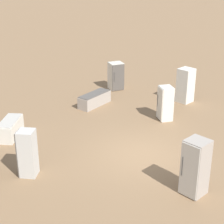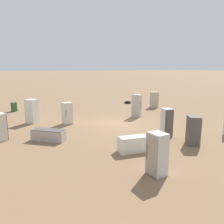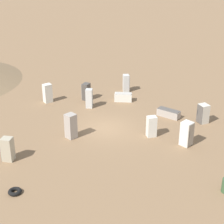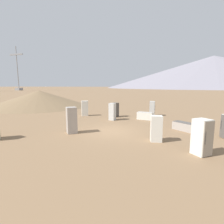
# 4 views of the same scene
# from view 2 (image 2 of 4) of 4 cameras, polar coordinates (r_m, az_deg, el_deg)

# --- Properties ---
(ground_plane) EXTENTS (1000.00, 1000.00, 0.00)m
(ground_plane) POSITION_cam_2_polar(r_m,az_deg,el_deg) (16.58, 1.22, -2.98)
(ground_plane) COLOR #846647
(discarded_fridge_0) EXTENTS (0.64, 0.70, 1.68)m
(discarded_fridge_0) POSITION_cam_2_polar(r_m,az_deg,el_deg) (8.75, 11.68, -10.70)
(discarded_fridge_0) COLOR silver
(discarded_fridge_0) RESTS_ON ground_plane
(discarded_fridge_1) EXTENTS (0.77, 0.70, 1.63)m
(discarded_fridge_1) POSITION_cam_2_polar(r_m,az_deg,el_deg) (16.59, -11.63, -0.34)
(discarded_fridge_1) COLOR silver
(discarded_fridge_1) RESTS_ON ground_plane
(discarded_fridge_2) EXTENTS (1.67, 0.93, 0.77)m
(discarded_fridge_2) POSITION_cam_2_polar(r_m,az_deg,el_deg) (11.06, 5.74, -8.30)
(discarded_fridge_2) COLOR silver
(discarded_fridge_2) RESTS_ON ground_plane
(discarded_fridge_3) EXTENTS (0.67, 0.70, 1.72)m
(discarded_fridge_3) POSITION_cam_2_polar(r_m,az_deg,el_deg) (13.69, 14.11, -2.69)
(discarded_fridge_3) COLOR silver
(discarded_fridge_3) RESTS_ON ground_plane
(discarded_fridge_4) EXTENTS (0.99, 1.00, 1.92)m
(discarded_fridge_4) POSITION_cam_2_polar(r_m,az_deg,el_deg) (18.84, 6.47, 1.64)
(discarded_fridge_4) COLOR #A89E93
(discarded_fridge_4) RESTS_ON ground_plane
(discarded_fridge_5) EXTENTS (1.02, 1.03, 1.82)m
(discarded_fridge_5) POSITION_cam_2_polar(r_m,az_deg,el_deg) (17.62, -20.17, 0.19)
(discarded_fridge_5) COLOR silver
(discarded_fridge_5) RESTS_ON ground_plane
(discarded_fridge_6) EXTENTS (1.89, 1.78, 0.65)m
(discarded_fridge_6) POSITION_cam_2_polar(r_m,az_deg,el_deg) (13.15, -16.23, -5.79)
(discarded_fridge_6) COLOR #A89E93
(discarded_fridge_6) RESTS_ON ground_plane
(discarded_fridge_7) EXTENTS (0.89, 0.82, 1.67)m
(discarded_fridge_7) POSITION_cam_2_polar(r_m,az_deg,el_deg) (23.58, 10.95, 3.14)
(discarded_fridge_7) COLOR #B2A88E
(discarded_fridge_7) RESTS_ON ground_plane
(discarded_fridge_8) EXTENTS (0.89, 0.92, 1.57)m
(discarded_fridge_8) POSITION_cam_2_polar(r_m,az_deg,el_deg) (12.62, 20.50, -4.58)
(discarded_fridge_8) COLOR #4C4742
(discarded_fridge_8) RESTS_ON ground_plane
(scrap_tire) EXTENTS (0.80, 0.80, 0.23)m
(scrap_tire) POSITION_cam_2_polar(r_m,az_deg,el_deg) (26.18, 4.10, 2.51)
(scrap_tire) COLOR black
(scrap_tire) RESTS_ON ground_plane
(rusty_barrel) EXTENTS (0.59, 0.59, 0.88)m
(rusty_barrel) POSITION_cam_2_polar(r_m,az_deg,el_deg) (23.20, -24.21, 1.23)
(rusty_barrel) COLOR #385633
(rusty_barrel) RESTS_ON ground_plane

